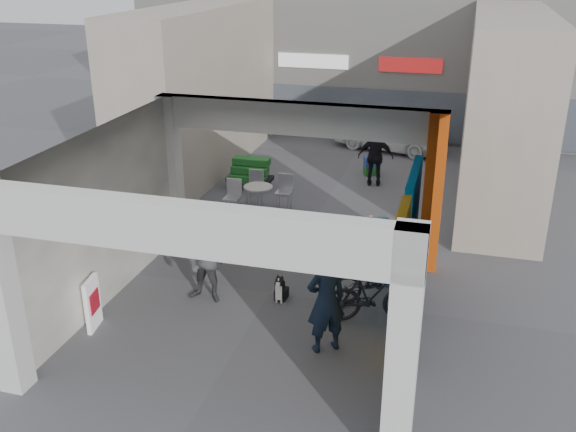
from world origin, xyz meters
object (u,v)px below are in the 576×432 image
(produce_stand, at_px, (250,176))
(man_elderly, at_px, (380,251))
(cafe_set, at_px, (257,199))
(man_with_dog, at_px, (326,301))
(white_van, at_px, (389,131))
(man_crates, at_px, (376,157))
(bicycle_front, at_px, (377,281))
(man_back_turned, at_px, (206,262))
(bicycle_rear, at_px, (372,295))
(border_collie, at_px, (280,290))

(produce_stand, relative_size, man_elderly, 0.87)
(cafe_set, distance_m, man_with_dog, 6.72)
(man_with_dog, height_order, white_van, man_with_dog)
(man_crates, height_order, white_van, man_crates)
(bicycle_front, bearing_deg, man_back_turned, 84.44)
(man_with_dog, relative_size, man_back_turned, 1.14)
(produce_stand, relative_size, man_crates, 0.74)
(cafe_set, distance_m, bicycle_rear, 6.05)
(bicycle_rear, bearing_deg, cafe_set, 19.23)
(man_crates, relative_size, bicycle_rear, 0.98)
(man_crates, distance_m, bicycle_rear, 7.66)
(border_collie, height_order, man_back_turned, man_back_turned)
(bicycle_front, bearing_deg, man_with_dog, 142.10)
(man_elderly, relative_size, white_van, 0.39)
(cafe_set, distance_m, man_elderly, 4.93)
(bicycle_rear, bearing_deg, produce_stand, 15.91)
(man_elderly, xyz_separation_m, bicycle_rear, (0.08, -1.50, -0.21))
(man_back_turned, bearing_deg, bicycle_rear, 5.53)
(produce_stand, height_order, man_elderly, man_elderly)
(man_with_dog, bearing_deg, man_elderly, -138.39)
(produce_stand, xyz_separation_m, border_collie, (2.71, -6.16, -0.11))
(man_elderly, bearing_deg, cafe_set, 133.04)
(bicycle_front, bearing_deg, white_van, -13.43)
(man_with_dog, height_order, man_back_turned, man_with_dog)
(man_back_turned, distance_m, bicycle_rear, 3.28)
(cafe_set, distance_m, border_collie, 4.87)
(produce_stand, relative_size, man_back_turned, 0.77)
(man_elderly, xyz_separation_m, man_crates, (-0.98, 6.08, 0.13))
(cafe_set, xyz_separation_m, man_with_dog, (3.16, -5.89, 0.63))
(cafe_set, relative_size, bicycle_rear, 0.89)
(man_back_turned, height_order, man_elderly, man_back_turned)
(border_collie, xyz_separation_m, man_with_dog, (1.22, -1.43, 0.74))
(bicycle_front, bearing_deg, bicycle_rear, 161.65)
(bicycle_rear, distance_m, white_van, 11.52)
(produce_stand, distance_m, man_back_turned, 6.68)
(cafe_set, distance_m, produce_stand, 1.87)
(man_crates, bearing_deg, bicycle_front, 92.81)
(man_elderly, xyz_separation_m, bicycle_front, (0.06, -0.82, -0.28))
(man_elderly, height_order, bicycle_rear, man_elderly)
(man_with_dog, distance_m, bicycle_rear, 1.41)
(man_back_turned, height_order, white_van, man_back_turned)
(produce_stand, height_order, man_with_dog, man_with_dog)
(man_elderly, bearing_deg, bicycle_rear, -93.13)
(man_back_turned, xyz_separation_m, bicycle_rear, (3.26, 0.13, -0.31))
(man_back_turned, distance_m, man_crates, 8.01)
(cafe_set, bearing_deg, man_with_dog, -61.82)
(bicycle_front, height_order, white_van, white_van)
(man_crates, distance_m, white_van, 3.89)
(bicycle_front, xyz_separation_m, white_van, (-1.14, 10.78, 0.18))
(border_collie, xyz_separation_m, man_elderly, (1.78, 1.25, 0.52))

